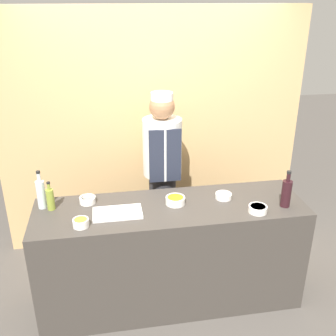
{
  "coord_description": "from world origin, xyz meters",
  "views": [
    {
      "loc": [
        -0.48,
        -2.7,
        2.47
      ],
      "look_at": [
        0.0,
        0.13,
        1.21
      ],
      "focal_mm": 42.0,
      "sensor_mm": 36.0,
      "label": 1
    }
  ],
  "objects_px": {
    "sauce_bowl_yellow": "(81,222)",
    "sauce_bowl_orange": "(175,200)",
    "sauce_bowl_brown": "(258,209)",
    "sauce_bowl_white": "(88,200)",
    "bottle_wine": "(286,193)",
    "bottle_oil": "(50,199)",
    "cutting_board": "(118,213)",
    "chef_center": "(162,174)",
    "bottle_clear": "(41,193)",
    "sauce_bowl_purple": "(223,196)"
  },
  "relations": [
    {
      "from": "sauce_bowl_brown",
      "to": "sauce_bowl_white",
      "type": "bearing_deg",
      "value": 164.14
    },
    {
      "from": "sauce_bowl_yellow",
      "to": "cutting_board",
      "type": "bearing_deg",
      "value": 25.77
    },
    {
      "from": "sauce_bowl_orange",
      "to": "sauce_bowl_purple",
      "type": "distance_m",
      "value": 0.41
    },
    {
      "from": "sauce_bowl_brown",
      "to": "bottle_clear",
      "type": "distance_m",
      "value": 1.7
    },
    {
      "from": "sauce_bowl_white",
      "to": "bottle_clear",
      "type": "distance_m",
      "value": 0.36
    },
    {
      "from": "bottle_wine",
      "to": "chef_center",
      "type": "bearing_deg",
      "value": 138.51
    },
    {
      "from": "sauce_bowl_purple",
      "to": "bottle_oil",
      "type": "bearing_deg",
      "value": 177.93
    },
    {
      "from": "sauce_bowl_orange",
      "to": "sauce_bowl_yellow",
      "type": "relative_size",
      "value": 1.35
    },
    {
      "from": "bottle_wine",
      "to": "sauce_bowl_orange",
      "type": "bearing_deg",
      "value": 167.91
    },
    {
      "from": "sauce_bowl_orange",
      "to": "bottle_clear",
      "type": "relative_size",
      "value": 0.5
    },
    {
      "from": "bottle_wine",
      "to": "cutting_board",
      "type": "bearing_deg",
      "value": 175.89
    },
    {
      "from": "cutting_board",
      "to": "sauce_bowl_orange",
      "type": "bearing_deg",
      "value": 10.63
    },
    {
      "from": "sauce_bowl_brown",
      "to": "bottle_wine",
      "type": "relative_size",
      "value": 0.47
    },
    {
      "from": "sauce_bowl_white",
      "to": "cutting_board",
      "type": "relative_size",
      "value": 0.34
    },
    {
      "from": "sauce_bowl_yellow",
      "to": "bottle_clear",
      "type": "xyz_separation_m",
      "value": [
        -0.31,
        0.34,
        0.09
      ]
    },
    {
      "from": "bottle_oil",
      "to": "bottle_clear",
      "type": "bearing_deg",
      "value": 149.17
    },
    {
      "from": "sauce_bowl_white",
      "to": "bottle_clear",
      "type": "relative_size",
      "value": 0.41
    },
    {
      "from": "sauce_bowl_purple",
      "to": "sauce_bowl_brown",
      "type": "height_order",
      "value": "sauce_bowl_brown"
    },
    {
      "from": "sauce_bowl_yellow",
      "to": "bottle_oil",
      "type": "bearing_deg",
      "value": 128.84
    },
    {
      "from": "bottle_oil",
      "to": "bottle_wine",
      "type": "bearing_deg",
      "value": -8.02
    },
    {
      "from": "bottle_clear",
      "to": "bottle_oil",
      "type": "bearing_deg",
      "value": -30.83
    },
    {
      "from": "sauce_bowl_white",
      "to": "sauce_bowl_purple",
      "type": "height_order",
      "value": "sauce_bowl_white"
    },
    {
      "from": "cutting_board",
      "to": "chef_center",
      "type": "distance_m",
      "value": 0.81
    },
    {
      "from": "cutting_board",
      "to": "bottle_clear",
      "type": "relative_size",
      "value": 1.19
    },
    {
      "from": "sauce_bowl_orange",
      "to": "sauce_bowl_yellow",
      "type": "distance_m",
      "value": 0.77
    },
    {
      "from": "sauce_bowl_orange",
      "to": "bottle_oil",
      "type": "distance_m",
      "value": 0.98
    },
    {
      "from": "sauce_bowl_yellow",
      "to": "sauce_bowl_orange",
      "type": "bearing_deg",
      "value": 16.47
    },
    {
      "from": "sauce_bowl_purple",
      "to": "chef_center",
      "type": "xyz_separation_m",
      "value": [
        -0.42,
        0.56,
        -0.02
      ]
    },
    {
      "from": "sauce_bowl_orange",
      "to": "bottle_wine",
      "type": "height_order",
      "value": "bottle_wine"
    },
    {
      "from": "sauce_bowl_yellow",
      "to": "sauce_bowl_brown",
      "type": "bearing_deg",
      "value": -0.78
    },
    {
      "from": "sauce_bowl_purple",
      "to": "chef_center",
      "type": "height_order",
      "value": "chef_center"
    },
    {
      "from": "sauce_bowl_yellow",
      "to": "bottle_wine",
      "type": "xyz_separation_m",
      "value": [
        1.6,
        0.04,
        0.09
      ]
    },
    {
      "from": "sauce_bowl_purple",
      "to": "sauce_bowl_brown",
      "type": "bearing_deg",
      "value": -53.34
    },
    {
      "from": "sauce_bowl_purple",
      "to": "bottle_oil",
      "type": "xyz_separation_m",
      "value": [
        -1.39,
        0.05,
        0.07
      ]
    },
    {
      "from": "sauce_bowl_white",
      "to": "bottle_wine",
      "type": "height_order",
      "value": "bottle_wine"
    },
    {
      "from": "bottle_wine",
      "to": "bottle_oil",
      "type": "relative_size",
      "value": 1.28
    },
    {
      "from": "sauce_bowl_purple",
      "to": "sauce_bowl_yellow",
      "type": "distance_m",
      "value": 1.18
    },
    {
      "from": "bottle_wine",
      "to": "chef_center",
      "type": "distance_m",
      "value": 1.17
    },
    {
      "from": "chef_center",
      "to": "cutting_board",
      "type": "bearing_deg",
      "value": -124.06
    },
    {
      "from": "bottle_clear",
      "to": "chef_center",
      "type": "relative_size",
      "value": 0.19
    },
    {
      "from": "bottle_wine",
      "to": "bottle_oil",
      "type": "xyz_separation_m",
      "value": [
        -1.83,
        0.26,
        -0.03
      ]
    },
    {
      "from": "bottle_oil",
      "to": "chef_center",
      "type": "height_order",
      "value": "chef_center"
    },
    {
      "from": "sauce_bowl_purple",
      "to": "bottle_clear",
      "type": "distance_m",
      "value": 1.47
    },
    {
      "from": "bottle_oil",
      "to": "cutting_board",
      "type": "bearing_deg",
      "value": -17.8
    },
    {
      "from": "sauce_bowl_white",
      "to": "sauce_bowl_yellow",
      "type": "height_order",
      "value": "sauce_bowl_yellow"
    },
    {
      "from": "sauce_bowl_white",
      "to": "bottle_wine",
      "type": "bearing_deg",
      "value": -11.51
    },
    {
      "from": "sauce_bowl_white",
      "to": "bottle_oil",
      "type": "bearing_deg",
      "value": -168.22
    },
    {
      "from": "sauce_bowl_orange",
      "to": "cutting_board",
      "type": "relative_size",
      "value": 0.42
    },
    {
      "from": "cutting_board",
      "to": "bottle_wine",
      "type": "distance_m",
      "value": 1.33
    },
    {
      "from": "sauce_bowl_white",
      "to": "sauce_bowl_purple",
      "type": "xyz_separation_m",
      "value": [
        1.11,
        -0.11,
        -0.01
      ]
    }
  ]
}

